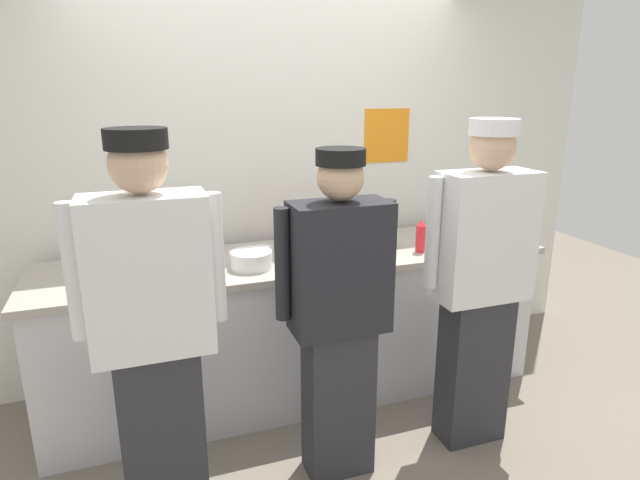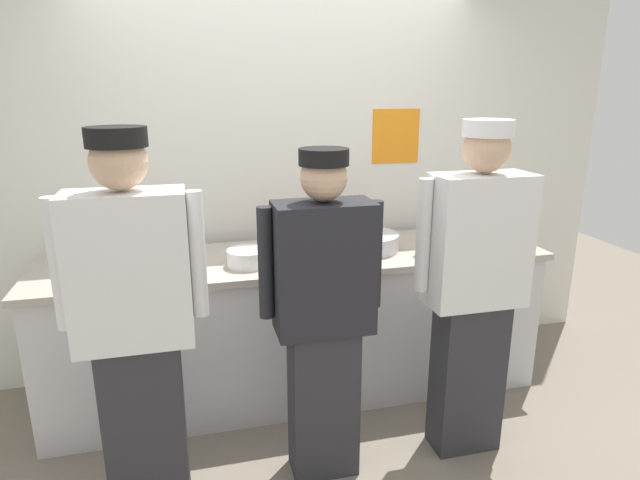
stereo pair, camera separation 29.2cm
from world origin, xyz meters
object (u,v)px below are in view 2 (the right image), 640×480
at_px(plate_stack_front, 248,258).
at_px(squeeze_bottle_primary, 326,235).
at_px(chef_near_left, 135,320).
at_px(mixing_bowl_steel, 367,242).
at_px(chefs_knife, 157,258).
at_px(squeeze_bottle_spare, 290,231).
at_px(sheet_tray, 460,240).
at_px(ramekin_red_sauce, 90,263).
at_px(chef_center, 323,311).
at_px(deli_cup, 301,255).
at_px(squeeze_bottle_secondary, 422,239).
at_px(ramekin_yellow_sauce, 263,248).
at_px(ramekin_green_sauce, 297,252).
at_px(chef_far_right, 475,284).

distance_m(plate_stack_front, squeeze_bottle_primary, 0.55).
bearing_deg(chef_near_left, mixing_bowl_steel, 31.01).
bearing_deg(chefs_knife, squeeze_bottle_spare, 5.28).
relative_size(sheet_tray, ramekin_red_sauce, 4.33).
relative_size(chef_center, chefs_knife, 5.99).
relative_size(chef_center, squeeze_bottle_spare, 8.20).
distance_m(deli_cup, chefs_knife, 0.86).
xyz_separation_m(squeeze_bottle_spare, deli_cup, (-0.01, -0.36, -0.05)).
xyz_separation_m(plate_stack_front, squeeze_bottle_secondary, (1.05, -0.05, 0.05)).
bearing_deg(ramekin_yellow_sauce, squeeze_bottle_spare, 29.27).
relative_size(mixing_bowl_steel, deli_cup, 4.37).
height_order(mixing_bowl_steel, ramekin_green_sauce, mixing_bowl_steel).
relative_size(ramekin_yellow_sauce, deli_cup, 1.12).
height_order(chef_near_left, deli_cup, chef_near_left).
height_order(mixing_bowl_steel, chefs_knife, mixing_bowl_steel).
distance_m(chef_far_right, squeeze_bottle_secondary, 0.59).
bearing_deg(chef_far_right, ramekin_green_sauce, 134.93).
distance_m(chef_near_left, ramekin_green_sauce, 1.19).
relative_size(squeeze_bottle_primary, squeeze_bottle_spare, 1.01).
relative_size(plate_stack_front, ramekin_red_sauce, 2.49).
bearing_deg(squeeze_bottle_primary, chef_near_left, -141.25).
xyz_separation_m(plate_stack_front, ramekin_green_sauce, (0.31, 0.13, -0.03)).
bearing_deg(chefs_knife, chef_far_right, -29.40).
bearing_deg(ramekin_red_sauce, squeeze_bottle_secondary, -6.93).
height_order(squeeze_bottle_secondary, squeeze_bottle_spare, same).
xyz_separation_m(chef_center, squeeze_bottle_secondary, (0.77, 0.59, 0.14)).
xyz_separation_m(chef_far_right, chefs_knife, (-1.58, 0.89, -0.02)).
height_order(chef_far_right, chefs_knife, chef_far_right).
height_order(plate_stack_front, squeeze_bottle_spare, squeeze_bottle_spare).
bearing_deg(chefs_knife, chef_center, -48.55).
bearing_deg(sheet_tray, ramekin_yellow_sauce, 176.11).
xyz_separation_m(chef_far_right, squeeze_bottle_secondary, (-0.02, 0.59, 0.07)).
bearing_deg(deli_cup, ramekin_red_sauce, 169.91).
height_order(ramekin_yellow_sauce, ramekin_green_sauce, ramekin_yellow_sauce).
distance_m(mixing_bowl_steel, deli_cup, 0.48).
height_order(mixing_bowl_steel, ramekin_red_sauce, mixing_bowl_steel).
bearing_deg(ramekin_red_sauce, sheet_tray, -1.13).
bearing_deg(mixing_bowl_steel, plate_stack_front, -170.77).
distance_m(plate_stack_front, ramekin_red_sauce, 0.89).
bearing_deg(ramekin_green_sauce, sheet_tray, 0.51).
distance_m(mixing_bowl_steel, sheet_tray, 0.65).
bearing_deg(ramekin_yellow_sauce, squeeze_bottle_secondary, -16.56).
distance_m(chef_far_right, ramekin_red_sauce, 2.11).
bearing_deg(sheet_tray, ramekin_red_sauce, 178.87).
xyz_separation_m(ramekin_yellow_sauce, ramekin_red_sauce, (-0.99, -0.04, -0.00)).
bearing_deg(chef_near_left, sheet_tray, 22.31).
xyz_separation_m(plate_stack_front, chefs_knife, (-0.51, 0.26, -0.04)).
xyz_separation_m(squeeze_bottle_primary, deli_cup, (-0.21, -0.22, -0.05)).
height_order(chef_center, ramekin_green_sauce, chef_center).
height_order(sheet_tray, squeeze_bottle_spare, squeeze_bottle_spare).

